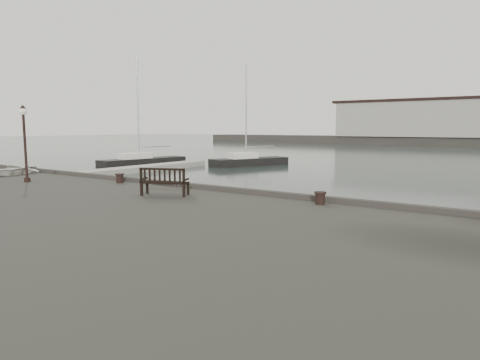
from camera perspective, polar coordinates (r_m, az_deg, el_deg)
The scene contains 10 objects.
ground at distance 17.21m, azimuth -2.18°, elevation -6.53°, with size 400.00×400.00×0.00m, color black.
pontoon at distance 38.26m, azimuth -17.35°, elevation 1.00°, with size 2.00×24.00×0.50m, color #9E9E93.
breakwater at distance 106.39m, azimuth 26.97°, elevation 6.37°, with size 140.00×9.50×12.20m.
bench at distance 15.81m, azimuth -10.01°, elevation -0.91°, with size 1.81×1.23×0.99m.
bollard_left at distance 19.90m, azimuth -15.74°, elevation 0.23°, with size 0.40×0.40×0.42m, color black.
bollard_right at distance 14.03m, azimuth 10.64°, elevation -2.38°, with size 0.39×0.39×0.41m, color black.
lamp_post at distance 21.67m, azimuth -26.82°, elevation 5.64°, with size 0.35×0.35×3.48m.
dinghy at distance 25.54m, azimuth -28.11°, elevation 1.25°, with size 1.88×2.64×0.55m, color silver.
yacht_b at distance 46.87m, azimuth -12.76°, elevation 2.18°, with size 3.63×10.10×13.08m.
yacht_d at distance 45.89m, azimuth 1.27°, elevation 2.24°, with size 5.58×9.01×11.17m.
Camera 1 is at (10.05, -13.38, 4.01)m, focal length 32.00 mm.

